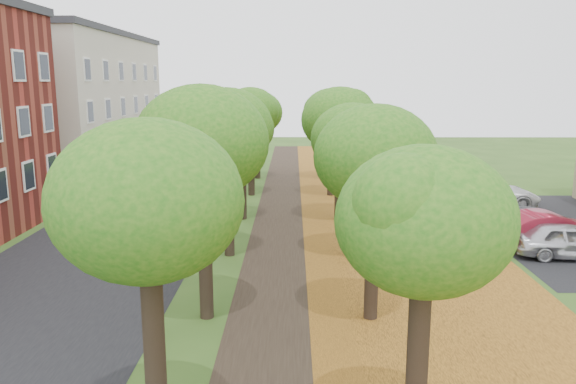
{
  "coord_description": "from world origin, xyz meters",
  "views": [
    {
      "loc": [
        0.32,
        -9.45,
        6.83
      ],
      "look_at": [
        0.13,
        12.36,
        2.5
      ],
      "focal_mm": 35.0,
      "sensor_mm": 36.0,
      "label": 1
    }
  ],
  "objects_px": {
    "car_red": "(549,230)",
    "car_white": "(487,193)",
    "car_silver": "(569,241)",
    "car_grey": "(533,222)"
  },
  "relations": [
    {
      "from": "car_white",
      "to": "car_red",
      "type": "bearing_deg",
      "value": -174.51
    },
    {
      "from": "car_red",
      "to": "car_grey",
      "type": "height_order",
      "value": "car_red"
    },
    {
      "from": "car_red",
      "to": "car_white",
      "type": "xyz_separation_m",
      "value": [
        0.0,
        7.68,
        0.02
      ]
    },
    {
      "from": "car_silver",
      "to": "car_red",
      "type": "distance_m",
      "value": 1.45
    },
    {
      "from": "car_red",
      "to": "car_grey",
      "type": "bearing_deg",
      "value": -6.97
    },
    {
      "from": "car_red",
      "to": "car_white",
      "type": "bearing_deg",
      "value": -5.51
    },
    {
      "from": "car_silver",
      "to": "car_white",
      "type": "distance_m",
      "value": 9.12
    },
    {
      "from": "car_grey",
      "to": "car_white",
      "type": "height_order",
      "value": "car_white"
    },
    {
      "from": "car_silver",
      "to": "car_grey",
      "type": "distance_m",
      "value": 3.14
    },
    {
      "from": "car_silver",
      "to": "car_white",
      "type": "height_order",
      "value": "car_white"
    }
  ]
}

